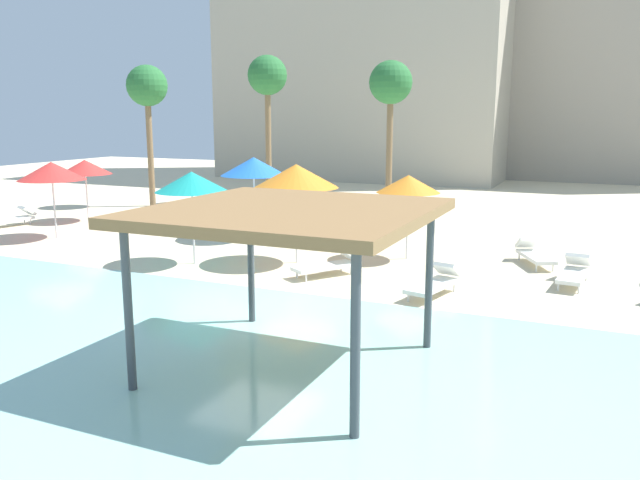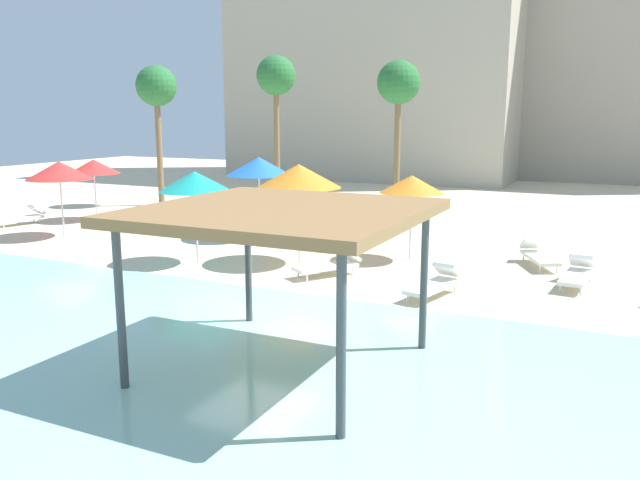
% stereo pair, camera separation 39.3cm
% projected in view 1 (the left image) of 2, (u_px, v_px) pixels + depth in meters
% --- Properties ---
extents(ground_plane, '(80.00, 80.00, 0.00)m').
position_uv_depth(ground_plane, '(256.00, 309.00, 14.66)').
color(ground_plane, beige).
extents(lagoon_water, '(44.00, 13.50, 0.04)m').
position_uv_depth(lagoon_water, '(87.00, 401.00, 9.95)').
color(lagoon_water, '#99D1C6').
rests_on(lagoon_water, ground).
extents(shade_pavilion, '(4.49, 4.49, 2.84)m').
position_uv_depth(shade_pavilion, '(291.00, 217.00, 10.75)').
color(shade_pavilion, '#42474C').
rests_on(shade_pavilion, ground).
extents(beach_umbrella_red_0, '(2.12, 2.12, 2.52)m').
position_uv_depth(beach_umbrella_red_0, '(85.00, 167.00, 26.21)').
color(beach_umbrella_red_0, silver).
rests_on(beach_umbrella_red_0, ground).
extents(beach_umbrella_orange_1, '(2.48, 2.48, 2.93)m').
position_uv_depth(beach_umbrella_orange_1, '(296.00, 176.00, 18.74)').
color(beach_umbrella_orange_1, silver).
rests_on(beach_umbrella_orange_1, ground).
extents(beach_umbrella_orange_2, '(1.91, 1.91, 2.56)m').
position_uv_depth(beach_umbrella_orange_2, '(408.00, 184.00, 19.30)').
color(beach_umbrella_orange_2, silver).
rests_on(beach_umbrella_orange_2, ground).
extents(beach_umbrella_teal_3, '(2.12, 2.12, 2.72)m').
position_uv_depth(beach_umbrella_teal_3, '(192.00, 182.00, 18.65)').
color(beach_umbrella_teal_3, silver).
rests_on(beach_umbrella_teal_3, ground).
extents(beach_umbrella_red_6, '(2.31, 2.31, 2.71)m').
position_uv_depth(beach_umbrella_red_6, '(52.00, 171.00, 22.57)').
color(beach_umbrella_red_6, silver).
rests_on(beach_umbrella_red_6, ground).
extents(beach_umbrella_blue_7, '(2.32, 2.32, 2.87)m').
position_uv_depth(beach_umbrella_blue_7, '(254.00, 166.00, 22.50)').
color(beach_umbrella_blue_7, silver).
rests_on(beach_umbrella_blue_7, ground).
extents(lounge_chair_0, '(1.06, 1.99, 0.74)m').
position_uv_depth(lounge_chair_0, '(13.00, 218.00, 25.47)').
color(lounge_chair_0, white).
rests_on(lounge_chair_0, ground).
extents(lounge_chair_1, '(1.55, 1.91, 0.74)m').
position_uv_depth(lounge_chair_1, '(330.00, 264.00, 17.65)').
color(lounge_chair_1, white).
rests_on(lounge_chair_1, ground).
extents(lounge_chair_2, '(1.37, 1.97, 0.74)m').
position_uv_depth(lounge_chair_2, '(534.00, 253.00, 18.95)').
color(lounge_chair_2, white).
rests_on(lounge_chair_2, ground).
extents(lounge_chair_4, '(1.02, 1.98, 0.74)m').
position_uv_depth(lounge_chair_4, '(435.00, 282.00, 15.74)').
color(lounge_chair_4, white).
rests_on(lounge_chair_4, ground).
extents(lounge_chair_5, '(0.76, 1.94, 0.74)m').
position_uv_depth(lounge_chair_5, '(574.00, 272.00, 16.75)').
color(lounge_chair_5, white).
rests_on(lounge_chair_5, ground).
extents(palm_tree_0, '(1.90, 1.90, 7.12)m').
position_uv_depth(palm_tree_0, '(267.00, 79.00, 31.08)').
color(palm_tree_0, brown).
rests_on(palm_tree_0, ground).
extents(palm_tree_1, '(1.90, 1.90, 6.65)m').
position_uv_depth(palm_tree_1, '(391.00, 86.00, 28.32)').
color(palm_tree_1, brown).
rests_on(palm_tree_1, ground).
extents(palm_tree_2, '(1.90, 1.90, 6.58)m').
position_uv_depth(palm_tree_2, '(147.00, 89.00, 29.99)').
color(palm_tree_2, brown).
rests_on(palm_tree_2, ground).
extents(hotel_block_0, '(19.06, 9.64, 19.82)m').
position_uv_depth(hotel_block_0, '(368.00, 31.00, 44.03)').
color(hotel_block_0, '#B2A893').
rests_on(hotel_block_0, ground).
extents(hotel_block_1, '(20.97, 9.27, 17.95)m').
position_uv_depth(hotel_block_1, '(598.00, 44.00, 43.48)').
color(hotel_block_1, '#9E9384').
rests_on(hotel_block_1, ground).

